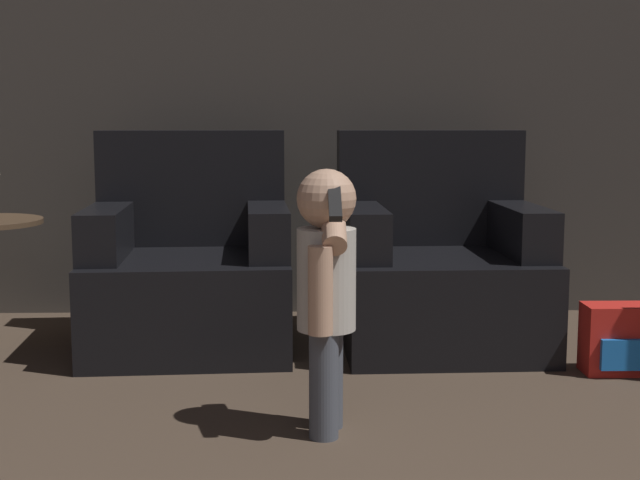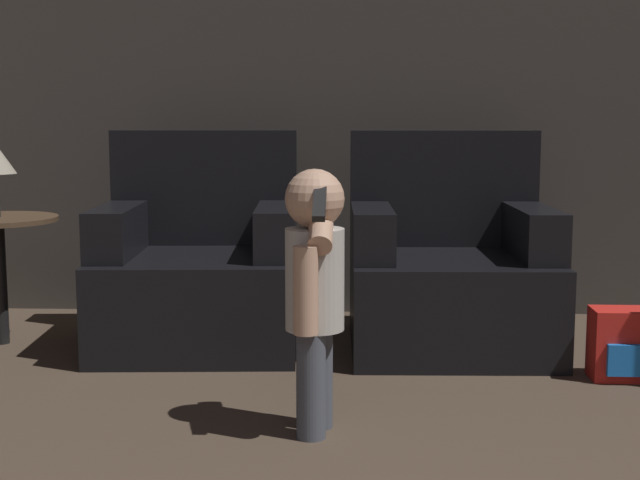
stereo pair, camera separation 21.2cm
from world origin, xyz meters
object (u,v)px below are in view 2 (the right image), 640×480
Objects in this scene: person_toddler at (315,279)px; toy_backpack at (627,345)px; armchair_left at (200,270)px; armchair_right at (449,272)px.

person_toddler reaches higher than toy_backpack.
armchair_left is at bearing 164.23° from toy_backpack.
armchair_left is 1.12× the size of person_toddler.
person_toddler is at bearing -150.92° from toy_backpack.
armchair_right is at bearing -3.54° from armchair_left.
armchair_right reaches higher than toy_backpack.
armchair_right is at bearing 165.54° from person_toddler.
armchair_left is at bearing -142.91° from person_toddler.
armchair_right is 1.12× the size of person_toddler.
person_toddler is (-0.50, -1.08, 0.16)m from armchair_right.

